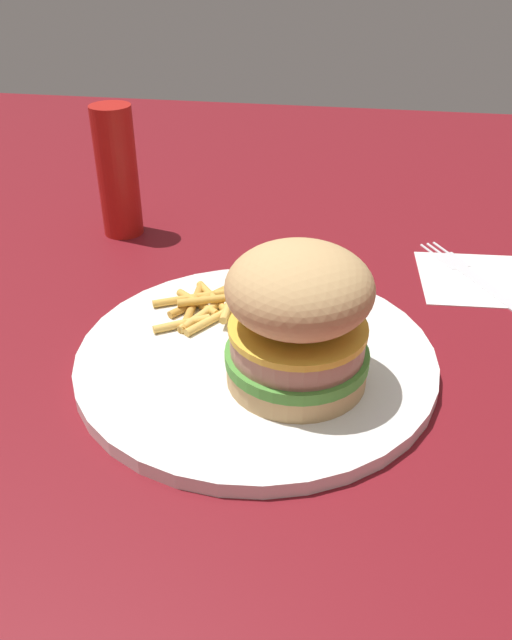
{
  "coord_description": "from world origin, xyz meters",
  "views": [
    {
      "loc": [
        0.44,
        0.08,
        0.31
      ],
      "look_at": [
        0.03,
        0.02,
        0.04
      ],
      "focal_mm": 36.36,
      "sensor_mm": 36.0,
      "label": 1
    }
  ],
  "objects_px": {
    "plate": "(256,358)",
    "fries_pile": "(207,305)",
    "sandwich": "(298,317)",
    "fork": "(476,276)",
    "ketchup_bottle": "(117,172)",
    "napkin": "(476,279)"
  },
  "relations": [
    {
      "from": "plate",
      "to": "napkin",
      "type": "relative_size",
      "value": 2.61
    },
    {
      "from": "plate",
      "to": "fork",
      "type": "xyz_separation_m",
      "value": [
        -0.18,
        0.19,
        -0.0
      ]
    },
    {
      "from": "plate",
      "to": "fries_pile",
      "type": "distance_m",
      "value": 0.08
    },
    {
      "from": "plate",
      "to": "napkin",
      "type": "distance_m",
      "value": 0.26
    },
    {
      "from": "plate",
      "to": "fork",
      "type": "relative_size",
      "value": 1.81
    },
    {
      "from": "fork",
      "to": "ketchup_bottle",
      "type": "bearing_deg",
      "value": -97.3
    },
    {
      "from": "fork",
      "to": "ketchup_bottle",
      "type": "distance_m",
      "value": 0.39
    },
    {
      "from": "sandwich",
      "to": "napkin",
      "type": "relative_size",
      "value": 0.98
    },
    {
      "from": "napkin",
      "to": "ketchup_bottle",
      "type": "bearing_deg",
      "value": -97.49
    },
    {
      "from": "sandwich",
      "to": "napkin",
      "type": "bearing_deg",
      "value": 142.5
    },
    {
      "from": "plate",
      "to": "ketchup_bottle",
      "type": "distance_m",
      "value": 0.3
    },
    {
      "from": "sandwich",
      "to": "fork",
      "type": "height_order",
      "value": "sandwich"
    },
    {
      "from": "sandwich",
      "to": "fork",
      "type": "xyz_separation_m",
      "value": [
        -0.21,
        0.16,
        -0.06
      ]
    },
    {
      "from": "fork",
      "to": "plate",
      "type": "bearing_deg",
      "value": -47.3
    },
    {
      "from": "plate",
      "to": "ketchup_bottle",
      "type": "xyz_separation_m",
      "value": [
        -0.23,
        -0.19,
        0.06
      ]
    },
    {
      "from": "napkin",
      "to": "fork",
      "type": "distance_m",
      "value": 0.0
    },
    {
      "from": "fork",
      "to": "sandwich",
      "type": "bearing_deg",
      "value": -37.18
    },
    {
      "from": "sandwich",
      "to": "fries_pile",
      "type": "relative_size",
      "value": 1.09
    },
    {
      "from": "sandwich",
      "to": "fork",
      "type": "distance_m",
      "value": 0.27
    },
    {
      "from": "ketchup_bottle",
      "to": "napkin",
      "type": "bearing_deg",
      "value": 82.51
    },
    {
      "from": "sandwich",
      "to": "fork",
      "type": "relative_size",
      "value": 0.68
    },
    {
      "from": "fork",
      "to": "ketchup_bottle",
      "type": "height_order",
      "value": "ketchup_bottle"
    }
  ]
}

